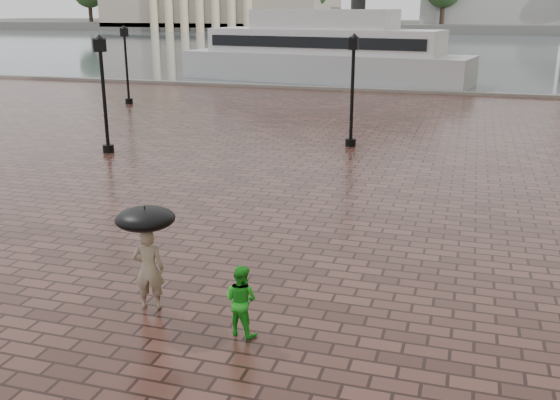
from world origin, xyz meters
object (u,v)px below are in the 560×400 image
street_lamps (186,80)px  ferry_near (324,52)px  adult_pedestrian (149,269)px  child_pedestrian (241,300)px

street_lamps → ferry_near: 21.71m
adult_pedestrian → child_pedestrian: bearing=149.8°
ferry_near → adult_pedestrian: bearing=-72.3°
street_lamps → child_pedestrian: street_lamps is taller
street_lamps → ferry_near: (1.45, 21.66, -0.10)m
street_lamps → child_pedestrian: (9.10, -17.38, -1.68)m
street_lamps → adult_pedestrian: size_ratio=9.71×
child_pedestrian → ferry_near: ferry_near is taller
adult_pedestrian → child_pedestrian: size_ratio=1.24×
adult_pedestrian → child_pedestrian: adult_pedestrian is taller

